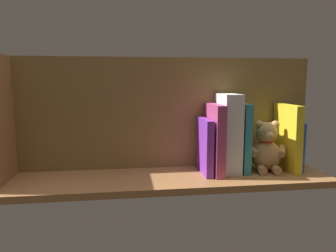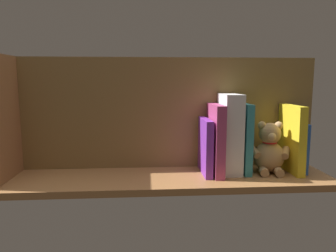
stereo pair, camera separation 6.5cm
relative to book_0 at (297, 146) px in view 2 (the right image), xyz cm
name	(u,v)px [view 2 (the right image)]	position (x,y,z in cm)	size (l,w,h in cm)	color
ground_plane	(168,179)	(45.89, 3.29, -9.64)	(108.00, 26.60, 2.20)	#9E6B3D
shelf_back_panel	(166,113)	(45.89, -7.76, 11.26)	(108.00, 1.50, 39.58)	olive
shelf_side_divider	(3,118)	(97.90, 3.29, 11.26)	(2.40, 20.60, 39.58)	#9E6B3D
book_0	(297,146)	(0.00, 0.00, 0.00)	(1.93, 13.23, 17.07)	blue
book_1	(292,139)	(2.95, 1.38, 3.05)	(2.73, 15.98, 23.17)	yellow
teddy_bear	(269,150)	(10.88, 1.93, -0.73)	(14.18, 12.55, 17.74)	tan
book_2	(244,138)	(19.54, 0.28, 3.34)	(2.46, 13.79, 23.75)	teal
dictionary_thick_white	(230,134)	(24.44, 0.37, 4.95)	(6.11, 13.76, 26.97)	white
book_3	(216,139)	(29.67, 1.72, 3.28)	(3.10, 16.67, 23.62)	#B23F72
book_4	(205,146)	(33.03, 1.27, 0.83)	(2.38, 15.76, 18.73)	purple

